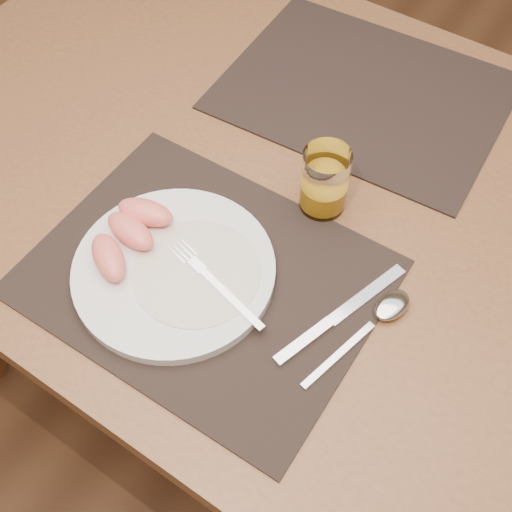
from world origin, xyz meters
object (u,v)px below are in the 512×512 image
(knife, at_px, (331,321))
(spoon, at_px, (384,312))
(table, at_px, (301,215))
(juice_glass, at_px, (324,183))
(fork, at_px, (209,277))
(placemat_near, at_px, (205,277))
(plate, at_px, (174,270))
(placemat_far, at_px, (364,92))

(knife, bearing_deg, spoon, 43.45)
(table, height_order, juice_glass, juice_glass)
(fork, relative_size, knife, 0.81)
(table, xyz_separation_m, placemat_near, (-0.02, -0.22, 0.09))
(table, bearing_deg, plate, -103.25)
(placemat_far, height_order, plate, plate)
(placemat_near, distance_m, spoon, 0.24)
(fork, xyz_separation_m, juice_glass, (0.05, 0.20, 0.03))
(placemat_near, bearing_deg, knife, 10.67)
(spoon, xyz_separation_m, juice_glass, (-0.16, 0.11, 0.04))
(knife, relative_size, juice_glass, 2.13)
(spoon, bearing_deg, table, 145.87)
(placemat_far, bearing_deg, spoon, -58.06)
(plate, xyz_separation_m, spoon, (0.26, 0.10, -0.00))
(table, distance_m, placemat_far, 0.24)
(placemat_near, distance_m, plate, 0.04)
(placemat_near, height_order, spoon, spoon)
(placemat_near, bearing_deg, plate, -151.78)
(spoon, relative_size, juice_glass, 1.89)
(table, relative_size, knife, 6.52)
(plate, distance_m, juice_glass, 0.24)
(juice_glass, bearing_deg, plate, -115.51)
(placemat_near, height_order, fork, fork)
(spoon, bearing_deg, placemat_near, -160.24)
(placemat_far, distance_m, juice_glass, 0.26)
(placemat_far, bearing_deg, fork, -88.55)
(table, height_order, plate, plate)
(placemat_near, relative_size, knife, 2.10)
(spoon, bearing_deg, knife, -136.55)
(placemat_far, bearing_deg, plate, -94.67)
(spoon, bearing_deg, placemat_far, 121.94)
(placemat_near, height_order, knife, knife)
(placemat_near, relative_size, plate, 1.67)
(fork, distance_m, knife, 0.17)
(spoon, height_order, juice_glass, juice_glass)
(placemat_near, bearing_deg, placemat_far, 89.76)
(placemat_far, height_order, knife, knife)
(plate, relative_size, knife, 1.26)
(placemat_near, height_order, plate, plate)
(knife, distance_m, spoon, 0.07)
(placemat_far, relative_size, knife, 2.10)
(placemat_far, xyz_separation_m, juice_glass, (0.06, -0.25, 0.05))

